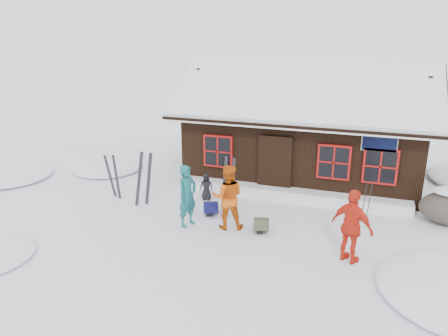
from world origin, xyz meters
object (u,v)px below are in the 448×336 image
at_px(skier_teal, 187,196).
at_px(backpack_olive, 261,227).
at_px(skier_orange_left, 228,197).
at_px(backpack_blue, 211,210).
at_px(skier_orange_right, 352,227).
at_px(skier_crouched, 206,187).
at_px(ski_pair_left, 144,179).
at_px(ski_poles, 366,203).

distance_m(skier_teal, backpack_olive, 2.25).
relative_size(skier_orange_left, backpack_blue, 3.30).
xyz_separation_m(skier_orange_right, backpack_olive, (-2.42, 0.89, -0.78)).
distance_m(skier_crouched, ski_pair_left, 2.04).
bearing_deg(backpack_blue, backpack_olive, -42.95).
bearing_deg(backpack_olive, skier_orange_left, 169.84).
height_order(skier_orange_right, backpack_blue, skier_orange_right).
bearing_deg(skier_orange_right, ski_pair_left, 15.40).
distance_m(skier_crouched, backpack_blue, 1.22).
bearing_deg(ski_poles, skier_teal, -158.97).
bearing_deg(backpack_olive, ski_pair_left, 157.11).
xyz_separation_m(skier_crouched, backpack_blue, (0.54, -1.06, -0.30)).
height_order(skier_teal, skier_orange_left, skier_orange_left).
distance_m(skier_orange_right, ski_poles, 2.51).
bearing_deg(skier_teal, backpack_blue, -1.74).
bearing_deg(skier_orange_left, skier_teal, -6.07).
bearing_deg(skier_orange_right, skier_teal, 21.27).
relative_size(skier_orange_right, ski_pair_left, 1.03).
xyz_separation_m(skier_crouched, ski_pair_left, (-1.71, -1.03, 0.41)).
xyz_separation_m(skier_crouched, backpack_olive, (2.28, -1.70, -0.30)).
height_order(ski_pair_left, backpack_blue, ski_pair_left).
xyz_separation_m(skier_orange_right, skier_crouched, (-4.71, 2.59, -0.48)).
bearing_deg(skier_crouched, skier_orange_right, -40.03).
bearing_deg(skier_orange_right, skier_crouched, 0.25).
bearing_deg(backpack_olive, skier_crouched, 129.99).
height_order(skier_crouched, ski_pair_left, ski_pair_left).
bearing_deg(skier_teal, skier_orange_left, -59.20).
distance_m(skier_orange_right, skier_crouched, 5.39).
height_order(ski_pair_left, backpack_olive, ski_pair_left).
height_order(skier_crouched, ski_poles, ski_poles).
bearing_deg(backpack_blue, ski_poles, -10.79).
height_order(ski_poles, backpack_blue, ski_poles).
bearing_deg(ski_pair_left, backpack_blue, -18.60).
relative_size(skier_teal, ski_pair_left, 1.00).
bearing_deg(backpack_olive, skier_teal, 173.96).
relative_size(ski_poles, backpack_olive, 2.32).
bearing_deg(backpack_blue, skier_orange_right, -42.90).
height_order(skier_teal, backpack_olive, skier_teal).
xyz_separation_m(ski_poles, backpack_blue, (-4.47, -0.94, -0.45)).
relative_size(skier_teal, skier_orange_left, 0.97).
relative_size(skier_crouched, backpack_olive, 1.62).
xyz_separation_m(skier_teal, ski_pair_left, (-1.89, 0.94, -0.05)).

